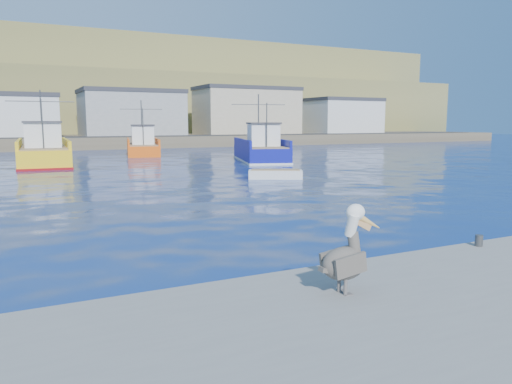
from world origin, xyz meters
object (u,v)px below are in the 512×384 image
trawler_yellow_b (44,153)px  trawler_blue (261,150)px  pelican (346,256)px  skiff_mid (275,175)px  boat_orange (143,146)px  skiff_far (261,152)px

trawler_yellow_b → trawler_blue: size_ratio=1.04×
trawler_yellow_b → trawler_blue: (18.99, -4.38, -0.05)m
pelican → trawler_blue: bearing=65.2°
trawler_blue → skiff_mid: bearing=-113.6°
boat_orange → skiff_mid: size_ratio=2.58×
trawler_blue → skiff_far: 8.72m
skiff_mid → trawler_blue: bearing=66.4°
skiff_far → trawler_blue: bearing=-117.4°
pelican → boat_orange: bearing=80.4°
skiff_mid → pelican: bearing=-115.6°
skiff_far → boat_orange: bearing=154.5°
boat_orange → skiff_mid: boat_orange is taller
trawler_yellow_b → skiff_mid: bearing=-55.0°
trawler_yellow_b → pelican: bearing=-86.1°
trawler_blue → boat_orange: 15.70m
trawler_blue → pelican: size_ratio=6.86×
pelican → skiff_far: bearing=64.7°
trawler_blue → skiff_far: bearing=62.6°
skiff_far → pelican: size_ratio=2.72×
boat_orange → pelican: size_ratio=5.57×
trawler_blue → skiff_far: trawler_blue is taller
boat_orange → pelican: 49.44m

